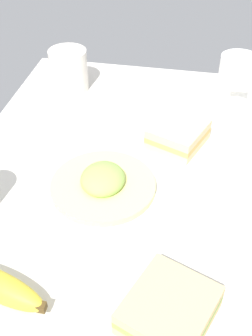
% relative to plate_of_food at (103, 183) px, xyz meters
% --- Properties ---
extents(tabletop, '(0.90, 0.64, 0.02)m').
position_rel_plate_of_food_xyz_m(tabletop, '(0.03, -0.04, -0.02)').
color(tabletop, beige).
rests_on(tabletop, ground).
extents(plate_of_food, '(0.19, 0.19, 0.04)m').
position_rel_plate_of_food_xyz_m(plate_of_food, '(0.00, 0.00, 0.00)').
color(plate_of_food, '#EAE58C').
rests_on(plate_of_food, tabletop).
extents(coffee_mug_black, '(0.11, 0.09, 0.10)m').
position_rel_plate_of_food_xyz_m(coffee_mug_black, '(0.33, 0.16, 0.04)').
color(coffee_mug_black, silver).
rests_on(coffee_mug_black, tabletop).
extents(coffee_mug_milky, '(0.11, 0.09, 0.10)m').
position_rel_plate_of_food_xyz_m(coffee_mug_milky, '(0.36, -0.23, 0.04)').
color(coffee_mug_milky, white).
rests_on(coffee_mug_milky, tabletop).
extents(sandwich_main, '(0.15, 0.14, 0.04)m').
position_rel_plate_of_food_xyz_m(sandwich_main, '(-0.24, -0.14, 0.01)').
color(sandwich_main, '#DBB77A').
rests_on(sandwich_main, tabletop).
extents(sandwich_side, '(0.14, 0.13, 0.04)m').
position_rel_plate_of_food_xyz_m(sandwich_side, '(0.16, -0.12, 0.01)').
color(sandwich_side, beige).
rests_on(sandwich_side, tabletop).
extents(paper_napkin, '(0.17, 0.17, 0.00)m').
position_rel_plate_of_food_xyz_m(paper_napkin, '(0.33, -0.06, -0.01)').
color(paper_napkin, white).
rests_on(paper_napkin, tabletop).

